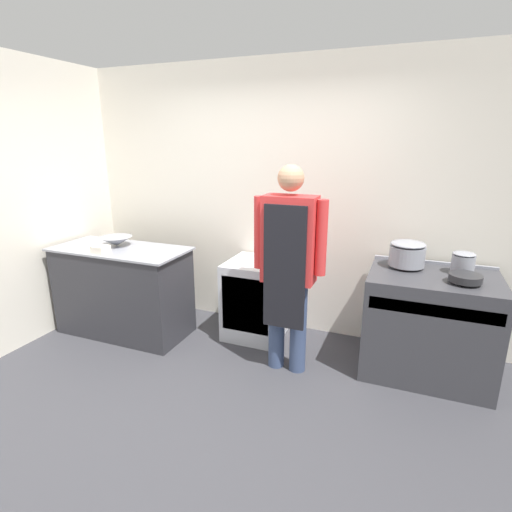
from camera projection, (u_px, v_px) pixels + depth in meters
ground_plane at (201, 410)px, 2.98m from camera, size 14.00×14.00×0.00m
wall_back at (275, 200)px, 4.06m from camera, size 8.00×0.05×2.70m
wall_left at (68, 197)px, 4.25m from camera, size 0.05×8.00×2.70m
prep_counter at (124, 290)px, 4.09m from camera, size 1.37×0.63×0.90m
stove at (429, 324)px, 3.36m from camera, size 1.02×0.75×0.90m
fridge_unit at (256, 299)px, 4.04m from camera, size 0.56×0.59×0.78m
person_cook at (289, 260)px, 3.26m from camera, size 0.61×0.24×1.76m
mixing_bowl at (116, 241)px, 4.04m from camera, size 0.32×0.32×0.09m
plastic_tub at (101, 249)px, 3.79m from camera, size 0.13×0.13×0.07m
stock_pot at (407, 253)px, 3.40m from camera, size 0.29×0.29×0.22m
saute_pan at (465, 278)px, 3.04m from camera, size 0.24×0.24×0.06m
sauce_pot at (463, 262)px, 3.26m from camera, size 0.18×0.18×0.16m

